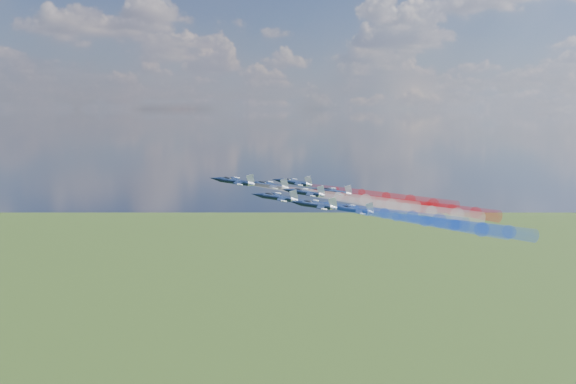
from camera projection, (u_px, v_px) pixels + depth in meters
jet_lead at (234, 181)px, 169.98m from camera, size 16.07×14.99×6.12m
trail_lead at (339, 197)px, 175.59m from camera, size 44.15×25.80×12.29m
jet_inner_left at (277, 198)px, 162.19m from camera, size 16.07×14.99×6.12m
trail_inner_left at (384, 213)px, 167.80m from camera, size 44.15×25.80×12.29m
jet_inner_right at (269, 186)px, 178.57m from camera, size 16.07×14.99×6.12m
trail_inner_right at (367, 200)px, 184.18m from camera, size 44.15×25.80×12.29m
jet_outer_left at (316, 205)px, 157.24m from camera, size 16.07×14.99×6.12m
trail_outer_left at (425, 221)px, 162.85m from camera, size 44.15×25.80×12.29m
jet_center_third at (305, 193)px, 173.19m from camera, size 16.07×14.99×6.12m
trail_center_third at (405, 207)px, 178.80m from camera, size 44.15×25.80×12.29m
jet_outer_right at (294, 183)px, 189.26m from camera, size 16.07×14.99×6.12m
trail_outer_right at (386, 196)px, 194.87m from camera, size 44.15×25.80×12.29m
jet_rear_left at (354, 210)px, 165.80m from camera, size 16.07×14.99×6.12m
trail_rear_left at (456, 225)px, 171.41m from camera, size 44.15×25.80×12.29m
jet_rear_right at (334, 192)px, 184.21m from camera, size 16.07×14.99×6.12m
trail_rear_right at (427, 206)px, 189.82m from camera, size 44.15×25.80×12.29m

